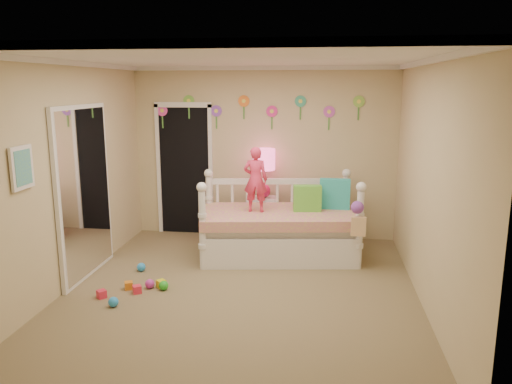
# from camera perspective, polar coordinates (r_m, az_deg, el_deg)

# --- Properties ---
(floor) EXTENTS (4.00, 4.50, 0.01)m
(floor) POSITION_cam_1_polar(r_m,az_deg,el_deg) (5.85, -1.78, -11.31)
(floor) COLOR #7F684C
(floor) RESTS_ON ground
(ceiling) EXTENTS (4.00, 4.50, 0.01)m
(ceiling) POSITION_cam_1_polar(r_m,az_deg,el_deg) (5.38, -1.96, 15.01)
(ceiling) COLOR white
(ceiling) RESTS_ON floor
(back_wall) EXTENTS (4.00, 0.01, 2.60)m
(back_wall) POSITION_cam_1_polar(r_m,az_deg,el_deg) (7.67, 0.88, 4.41)
(back_wall) COLOR tan
(back_wall) RESTS_ON floor
(left_wall) EXTENTS (0.01, 4.50, 2.60)m
(left_wall) POSITION_cam_1_polar(r_m,az_deg,el_deg) (6.12, -20.68, 1.66)
(left_wall) COLOR tan
(left_wall) RESTS_ON floor
(right_wall) EXTENTS (0.01, 4.50, 2.60)m
(right_wall) POSITION_cam_1_polar(r_m,az_deg,el_deg) (5.51, 19.11, 0.70)
(right_wall) COLOR tan
(right_wall) RESTS_ON floor
(crown_molding) EXTENTS (4.00, 4.50, 0.06)m
(crown_molding) POSITION_cam_1_polar(r_m,az_deg,el_deg) (5.38, -1.96, 14.70)
(crown_molding) COLOR white
(crown_molding) RESTS_ON ceiling
(daybed) EXTENTS (2.26, 1.42, 1.15)m
(daybed) POSITION_cam_1_polar(r_m,az_deg,el_deg) (6.86, 2.65, -2.70)
(daybed) COLOR white
(daybed) RESTS_ON floor
(pillow_turquoise) EXTENTS (0.42, 0.16, 0.42)m
(pillow_turquoise) POSITION_cam_1_polar(r_m,az_deg,el_deg) (7.02, 8.96, -0.21)
(pillow_turquoise) COLOR #25A6BD
(pillow_turquoise) RESTS_ON daybed
(pillow_lime) EXTENTS (0.39, 0.18, 0.36)m
(pillow_lime) POSITION_cam_1_polar(r_m,az_deg,el_deg) (6.83, 5.86, -0.72)
(pillow_lime) COLOR #60BC39
(pillow_lime) RESTS_ON daybed
(child) EXTENTS (0.32, 0.21, 0.89)m
(child) POSITION_cam_1_polar(r_m,az_deg,el_deg) (6.72, -0.06, 1.43)
(child) COLOR #EE365D
(child) RESTS_ON daybed
(nightstand) EXTENTS (0.40, 0.31, 0.66)m
(nightstand) POSITION_cam_1_polar(r_m,az_deg,el_deg) (7.64, 0.89, -3.03)
(nightstand) COLOR white
(nightstand) RESTS_ON floor
(table_lamp) EXTENTS (0.33, 0.33, 0.74)m
(table_lamp) POSITION_cam_1_polar(r_m,az_deg,el_deg) (7.47, 0.91, 3.05)
(table_lamp) COLOR #D91C59
(table_lamp) RESTS_ON nightstand
(closet_doorway) EXTENTS (0.90, 0.04, 2.07)m
(closet_doorway) POSITION_cam_1_polar(r_m,az_deg,el_deg) (7.94, -8.14, 2.61)
(closet_doorway) COLOR black
(closet_doorway) RESTS_ON back_wall
(flower_decals) EXTENTS (3.40, 0.02, 0.50)m
(flower_decals) POSITION_cam_1_polar(r_m,az_deg,el_deg) (7.61, 0.21, 9.19)
(flower_decals) COLOR #B2668C
(flower_decals) RESTS_ON back_wall
(mirror_closet) EXTENTS (0.07, 1.30, 2.10)m
(mirror_closet) POSITION_cam_1_polar(r_m,az_deg,el_deg) (6.41, -18.95, -0.05)
(mirror_closet) COLOR white
(mirror_closet) RESTS_ON left_wall
(wall_picture) EXTENTS (0.05, 0.34, 0.42)m
(wall_picture) POSITION_cam_1_polar(r_m,az_deg,el_deg) (5.30, -25.13, 2.54)
(wall_picture) COLOR white
(wall_picture) RESTS_ON left_wall
(hanging_bag) EXTENTS (0.20, 0.16, 0.36)m
(hanging_bag) POSITION_cam_1_polar(r_m,az_deg,el_deg) (6.30, 11.43, -3.10)
(hanging_bag) COLOR beige
(hanging_bag) RESTS_ON daybed
(toy_scatter) EXTENTS (1.04, 1.43, 0.11)m
(toy_scatter) POSITION_cam_1_polar(r_m,az_deg,el_deg) (6.11, -13.68, -10.06)
(toy_scatter) COLOR #996666
(toy_scatter) RESTS_ON floor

